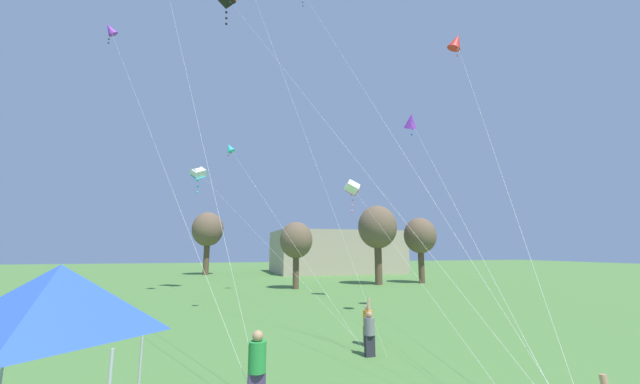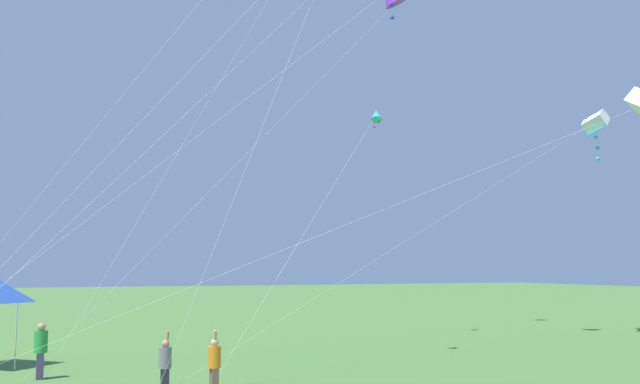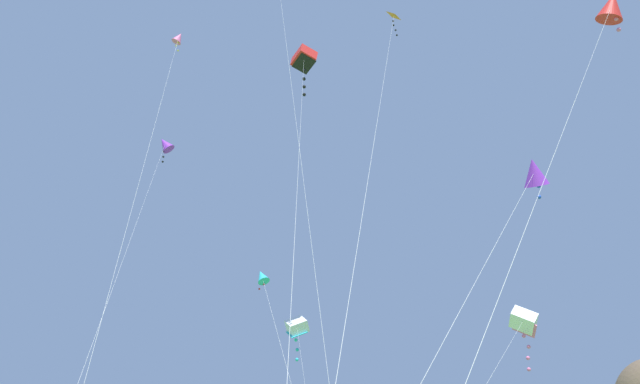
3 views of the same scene
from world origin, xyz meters
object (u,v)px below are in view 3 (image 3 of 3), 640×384
at_px(kite_red_box_4, 304,60).
at_px(kite_pink_diamond_5, 178,39).
at_px(kite_white_box_3, 524,322).
at_px(kite_red_diamond_7, 611,7).
at_px(kite_orange_delta_8, 394,19).
at_px(kite_purple_diamond_9, 165,145).
at_px(kite_white_box_2, 297,327).
at_px(kite_purple_diamond_6, 534,173).
at_px(kite_cyan_diamond_1, 262,277).

bearing_deg(kite_red_box_4, kite_pink_diamond_5, -118.87).
relative_size(kite_white_box_3, kite_red_diamond_7, 1.30).
height_order(kite_red_box_4, kite_orange_delta_8, kite_red_box_4).
bearing_deg(kite_orange_delta_8, kite_white_box_3, 15.78).
distance_m(kite_red_box_4, kite_purple_diamond_9, 10.24).
xyz_separation_m(kite_red_diamond_7, kite_purple_diamond_9, (-22.75, 14.43, 5.86)).
height_order(kite_white_box_2, kite_white_box_3, kite_white_box_2).
relative_size(kite_purple_diamond_6, kite_purple_diamond_9, 0.59).
distance_m(kite_red_box_4, kite_pink_diamond_5, 9.63).
relative_size(kite_orange_delta_8, kite_purple_diamond_9, 1.09).
bearing_deg(kite_pink_diamond_5, kite_white_box_2, 80.76).
height_order(kite_cyan_diamond_1, kite_purple_diamond_6, kite_purple_diamond_6).
distance_m(kite_white_box_2, kite_purple_diamond_6, 22.85).
distance_m(kite_purple_diamond_6, kite_orange_delta_8, 15.92).
xyz_separation_m(kite_white_box_3, kite_red_box_4, (-10.39, 3.55, 17.45)).
xyz_separation_m(kite_red_box_4, kite_red_diamond_7, (13.44, -13.31, -9.97)).
bearing_deg(kite_purple_diamond_6, kite_red_diamond_7, -11.88).
height_order(kite_red_box_4, kite_purple_diamond_6, kite_red_box_4).
height_order(kite_red_box_4, kite_pink_diamond_5, kite_red_box_4).
xyz_separation_m(kite_cyan_diamond_1, kite_purple_diamond_6, (9.88, -4.65, 1.11)).
bearing_deg(kite_purple_diamond_9, kite_orange_delta_8, -21.11).
height_order(kite_red_diamond_7, kite_purple_diamond_9, kite_purple_diamond_9).
distance_m(kite_white_box_3, kite_red_diamond_7, 12.66).
distance_m(kite_red_box_4, kite_orange_delta_8, 7.94).
bearing_deg(kite_cyan_diamond_1, kite_purple_diamond_9, 137.26).
bearing_deg(kite_orange_delta_8, kite_cyan_diamond_1, -149.00).
xyz_separation_m(kite_white_box_2, kite_orange_delta_8, (7.99, -11.25, 12.85)).
height_order(kite_red_diamond_7, kite_orange_delta_8, kite_orange_delta_8).
bearing_deg(kite_red_diamond_7, kite_pink_diamond_5, 162.71).
bearing_deg(kite_red_box_4, kite_white_box_3, -18.87).
xyz_separation_m(kite_red_box_4, kite_purple_diamond_9, (-9.31, 1.13, -4.12)).
xyz_separation_m(kite_white_box_2, kite_red_box_4, (1.98, -6.46, 14.86)).
relative_size(kite_white_box_2, kite_red_box_4, 0.93).
bearing_deg(kite_white_box_3, kite_pink_diamond_5, -163.90).
height_order(kite_white_box_3, kite_pink_diamond_5, kite_pink_diamond_5).
height_order(kite_red_box_4, kite_purple_diamond_9, kite_red_box_4).
bearing_deg(kite_white_box_3, kite_purple_diamond_9, 166.64).
relative_size(kite_white_box_2, kite_red_diamond_7, 1.49).
height_order(kite_pink_diamond_5, kite_purple_diamond_6, kite_pink_diamond_5).
height_order(kite_pink_diamond_5, kite_orange_delta_8, kite_orange_delta_8).
bearing_deg(kite_white_box_2, kite_orange_delta_8, -54.63).
distance_m(kite_red_box_4, kite_red_diamond_7, 21.38).
xyz_separation_m(kite_orange_delta_8, kite_purple_diamond_9, (-15.32, 5.92, -2.11)).
xyz_separation_m(kite_cyan_diamond_1, kite_white_box_2, (-2.58, 14.50, 1.34)).
distance_m(kite_orange_delta_8, kite_purple_diamond_9, 16.56).
bearing_deg(kite_purple_diamond_9, kite_purple_diamond_6, -34.91).
distance_m(kite_white_box_3, kite_purple_diamond_6, 9.44).
height_order(kite_white_box_2, kite_purple_diamond_9, kite_purple_diamond_9).
height_order(kite_white_box_3, kite_red_box_4, kite_red_box_4).
xyz_separation_m(kite_cyan_diamond_1, kite_pink_diamond_5, (-4.90, 0.25, 12.51)).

